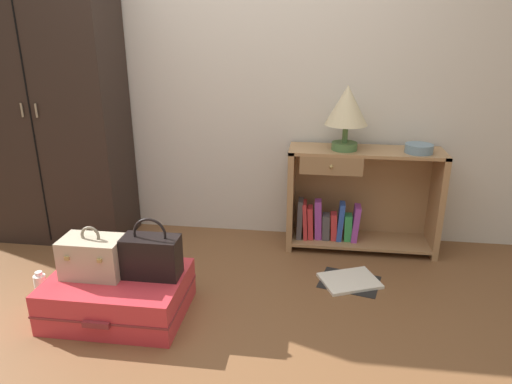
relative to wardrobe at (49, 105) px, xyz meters
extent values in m
plane|color=brown|center=(1.30, -1.20, -0.98)|extent=(9.00, 9.00, 0.00)
cube|color=beige|center=(1.30, 0.30, 0.32)|extent=(6.40, 0.10, 2.60)
cube|color=black|center=(0.00, 0.00, 0.00)|extent=(1.00, 0.45, 1.97)
cube|color=black|center=(0.00, -0.23, 0.00)|extent=(0.01, 0.01, 1.87)
cylinder|color=gray|center=(-0.05, -0.24, 0.00)|extent=(0.01, 0.01, 0.09)
cylinder|color=gray|center=(0.05, -0.24, 0.00)|extent=(0.01, 0.01, 0.09)
cube|color=#A37A51|center=(1.70, 0.06, -0.62)|extent=(0.04, 0.31, 0.72)
cube|color=#A37A51|center=(2.69, 0.06, -0.62)|extent=(0.04, 0.31, 0.72)
cube|color=#A37A51|center=(2.20, 0.06, -0.27)|extent=(1.03, 0.31, 0.02)
cube|color=#A37A51|center=(2.20, 0.06, -0.93)|extent=(0.95, 0.31, 0.02)
cube|color=#A37A51|center=(2.20, 0.21, -0.62)|extent=(0.95, 0.01, 0.70)
cube|color=#8F6B47|center=(1.96, -0.08, -0.34)|extent=(0.41, 0.02, 0.12)
sphere|color=#9E844C|center=(1.96, -0.10, -0.34)|extent=(0.02, 0.02, 0.02)
cube|color=#4C474C|center=(1.77, 0.04, -0.78)|extent=(0.04, 0.12, 0.29)
cube|color=red|center=(1.81, 0.04, -0.79)|extent=(0.04, 0.13, 0.27)
cube|color=red|center=(1.84, 0.04, -0.80)|extent=(0.05, 0.10, 0.24)
cube|color=purple|center=(1.90, 0.04, -0.78)|extent=(0.06, 0.08, 0.29)
cube|color=#4C474C|center=(1.96, 0.04, -0.83)|extent=(0.06, 0.09, 0.19)
cube|color=red|center=(2.01, 0.04, -0.82)|extent=(0.05, 0.09, 0.20)
cube|color=#2D51B2|center=(2.06, 0.04, -0.78)|extent=(0.05, 0.10, 0.28)
cube|color=green|center=(2.11, 0.04, -0.82)|extent=(0.06, 0.09, 0.19)
cube|color=purple|center=(2.16, 0.04, -0.79)|extent=(0.06, 0.12, 0.26)
cylinder|color=#4C7542|center=(2.05, 0.03, -0.24)|extent=(0.17, 0.17, 0.05)
cylinder|color=#4C7542|center=(2.05, 0.03, -0.15)|extent=(0.04, 0.04, 0.12)
cone|color=beige|center=(2.05, 0.03, 0.04)|extent=(0.28, 0.28, 0.26)
cylinder|color=slate|center=(2.52, 0.02, -0.23)|extent=(0.18, 0.18, 0.06)
cube|color=#D1333D|center=(0.83, -0.95, -0.87)|extent=(0.72, 0.52, 0.23)
cube|color=maroon|center=(0.83, -0.95, -0.87)|extent=(0.73, 0.53, 0.01)
cube|color=maroon|center=(0.83, -1.22, -0.87)|extent=(0.14, 0.02, 0.03)
cube|color=#B7A88E|center=(0.71, -0.95, -0.65)|extent=(0.32, 0.19, 0.21)
torus|color=gray|center=(0.71, -0.95, -0.52)|extent=(0.11, 0.02, 0.11)
cube|color=tan|center=(0.62, -1.05, -0.61)|extent=(0.02, 0.01, 0.02)
cube|color=tan|center=(0.79, -1.05, -0.61)|extent=(0.02, 0.01, 0.02)
cube|color=black|center=(1.02, -0.91, -0.64)|extent=(0.30, 0.15, 0.23)
torus|color=black|center=(1.02, -0.91, -0.51)|extent=(0.18, 0.01, 0.18)
cylinder|color=white|center=(0.32, -0.88, -0.91)|extent=(0.07, 0.07, 0.15)
cylinder|color=silver|center=(0.32, -0.88, -0.82)|extent=(0.04, 0.04, 0.02)
cube|color=white|center=(2.11, -0.45, -0.97)|extent=(0.41, 0.37, 0.02)
cube|color=black|center=(2.11, -0.45, -0.98)|extent=(0.41, 0.35, 0.01)
camera|label=1|loc=(1.87, -3.04, 0.52)|focal=32.69mm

